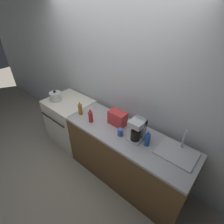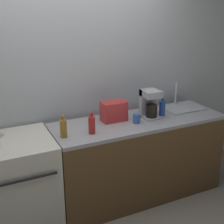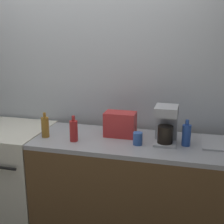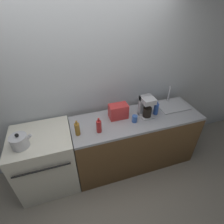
# 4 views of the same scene
# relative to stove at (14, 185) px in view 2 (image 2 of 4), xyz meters

# --- Properties ---
(wall_back) EXTENTS (8.00, 0.05, 2.60)m
(wall_back) POSITION_rel_stove_xyz_m (0.66, 0.39, 0.83)
(wall_back) COLOR silver
(wall_back) RESTS_ON ground_plane
(stove) EXTENTS (0.77, 0.71, 0.91)m
(stove) POSITION_rel_stove_xyz_m (0.00, 0.00, 0.00)
(stove) COLOR silver
(stove) RESTS_ON ground_plane
(counter_block) EXTENTS (1.87, 0.63, 0.91)m
(counter_block) POSITION_rel_stove_xyz_m (1.33, -0.02, -0.01)
(counter_block) COLOR brown
(counter_block) RESTS_ON ground_plane
(toaster) EXTENTS (0.26, 0.15, 0.21)m
(toaster) POSITION_rel_stove_xyz_m (1.07, 0.07, 0.55)
(toaster) COLOR red
(toaster) RESTS_ON counter_block
(coffee_maker) EXTENTS (0.17, 0.20, 0.31)m
(coffee_maker) POSITION_rel_stove_xyz_m (1.46, -0.01, 0.60)
(coffee_maker) COLOR #B7B7BC
(coffee_maker) RESTS_ON counter_block
(sink_tray) EXTENTS (0.46, 0.35, 0.28)m
(sink_tray) POSITION_rel_stove_xyz_m (1.97, 0.09, 0.46)
(sink_tray) COLOR #B7B7BC
(sink_tray) RESTS_ON counter_block
(bottle_amber) EXTENTS (0.06, 0.06, 0.21)m
(bottle_amber) POSITION_rel_stove_xyz_m (0.47, -0.11, 0.53)
(bottle_amber) COLOR #9E6B23
(bottle_amber) RESTS_ON counter_block
(bottle_red) EXTENTS (0.06, 0.06, 0.21)m
(bottle_red) POSITION_rel_stove_xyz_m (0.74, -0.14, 0.53)
(bottle_red) COLOR #B72828
(bottle_red) RESTS_ON counter_block
(bottle_blue) EXTENTS (0.07, 0.07, 0.21)m
(bottle_blue) POSITION_rel_stove_xyz_m (1.62, -0.02, 0.53)
(bottle_blue) COLOR #2D56B7
(bottle_blue) RESTS_ON counter_block
(cup_blue) EXTENTS (0.07, 0.07, 0.10)m
(cup_blue) POSITION_rel_stove_xyz_m (1.25, -0.09, 0.49)
(cup_blue) COLOR #3860B2
(cup_blue) RESTS_ON counter_block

